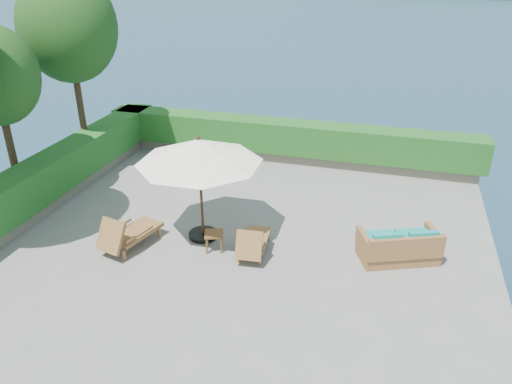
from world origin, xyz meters
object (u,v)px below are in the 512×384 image
(lounge_right, at_px, (253,242))
(side_table, at_px, (214,236))
(patio_umbrella, at_px, (199,152))
(wicker_loveseat, at_px, (399,248))
(lounge_left, at_px, (128,233))

(lounge_right, xyz_separation_m, side_table, (-0.94, -0.05, 0.03))
(patio_umbrella, height_order, side_table, patio_umbrella)
(patio_umbrella, distance_m, wicker_loveseat, 5.03)
(lounge_left, distance_m, side_table, 2.03)
(patio_umbrella, bearing_deg, lounge_right, -17.04)
(lounge_right, relative_size, side_table, 2.76)
(side_table, distance_m, wicker_loveseat, 4.25)
(side_table, bearing_deg, wicker_loveseat, 9.98)
(patio_umbrella, distance_m, lounge_right, 2.40)
(patio_umbrella, height_order, wicker_loveseat, patio_umbrella)
(lounge_left, distance_m, lounge_right, 2.96)
(side_table, height_order, wicker_loveseat, wicker_loveseat)
(lounge_left, relative_size, side_table, 3.25)
(lounge_left, bearing_deg, side_table, 28.20)
(lounge_left, xyz_separation_m, wicker_loveseat, (6.15, 1.22, -0.06))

